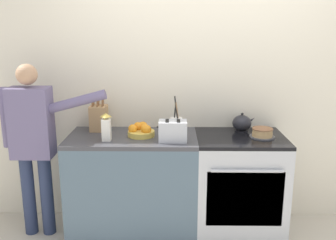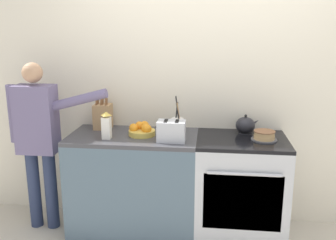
{
  "view_description": "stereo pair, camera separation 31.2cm",
  "coord_description": "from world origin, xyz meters",
  "views": [
    {
      "loc": [
        -0.31,
        -2.76,
        1.8
      ],
      "look_at": [
        -0.35,
        0.27,
        1.04
      ],
      "focal_mm": 40.0,
      "sensor_mm": 36.0,
      "label": 1
    },
    {
      "loc": [
        0.01,
        -2.74,
        1.8
      ],
      "look_at": [
        -0.35,
        0.27,
        1.04
      ],
      "focal_mm": 40.0,
      "sensor_mm": 36.0,
      "label": 2
    }
  ],
  "objects": [
    {
      "name": "counter_cabinet",
      "position": [
        -0.65,
        0.3,
        0.44
      ],
      "size": [
        1.1,
        0.6,
        0.89
      ],
      "color": "#4C6070",
      "rests_on": "ground_plane"
    },
    {
      "name": "fruit_bowl",
      "position": [
        -0.57,
        0.31,
        0.93
      ],
      "size": [
        0.23,
        0.23,
        0.11
      ],
      "color": "gold",
      "rests_on": "counter_cabinet"
    },
    {
      "name": "utensil_crock",
      "position": [
        -0.28,
        0.39,
        0.96
      ],
      "size": [
        0.11,
        0.11,
        0.34
      ],
      "color": "silver",
      "rests_on": "counter_cabinet"
    },
    {
      "name": "milk_carton",
      "position": [
        -0.85,
        0.17,
        1.0
      ],
      "size": [
        0.07,
        0.07,
        0.23
      ],
      "color": "white",
      "rests_on": "counter_cabinet"
    },
    {
      "name": "person_baker",
      "position": [
        -1.48,
        0.24,
        0.89
      ],
      "size": [
        0.89,
        0.2,
        1.51
      ],
      "rotation": [
        0.0,
        0.0,
        -0.05
      ],
      "color": "#283351",
      "rests_on": "ground_plane"
    },
    {
      "name": "tea_kettle",
      "position": [
        0.31,
        0.48,
        0.96
      ],
      "size": [
        0.21,
        0.17,
        0.17
      ],
      "color": "#232328",
      "rests_on": "stove_range"
    },
    {
      "name": "wall_back",
      "position": [
        0.0,
        0.62,
        1.3
      ],
      "size": [
        8.0,
        0.04,
        2.6
      ],
      "color": "silver",
      "rests_on": "ground_plane"
    },
    {
      "name": "knife_block",
      "position": [
        -0.97,
        0.48,
        1.0
      ],
      "size": [
        0.15,
        0.16,
        0.32
      ],
      "color": "tan",
      "rests_on": "counter_cabinet"
    },
    {
      "name": "layer_cake",
      "position": [
        0.45,
        0.28,
        0.93
      ],
      "size": [
        0.21,
        0.21,
        0.08
      ],
      "color": "#4C4C51",
      "rests_on": "stove_range"
    },
    {
      "name": "toaster",
      "position": [
        -0.31,
        0.16,
        0.97
      ],
      "size": [
        0.24,
        0.15,
        0.17
      ],
      "color": "#B7BABF",
      "rests_on": "counter_cabinet"
    },
    {
      "name": "stove_range",
      "position": [
        0.28,
        0.3,
        0.44
      ],
      "size": [
        0.75,
        0.64,
        0.89
      ],
      "color": "#B7BABF",
      "rests_on": "ground_plane"
    }
  ]
}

